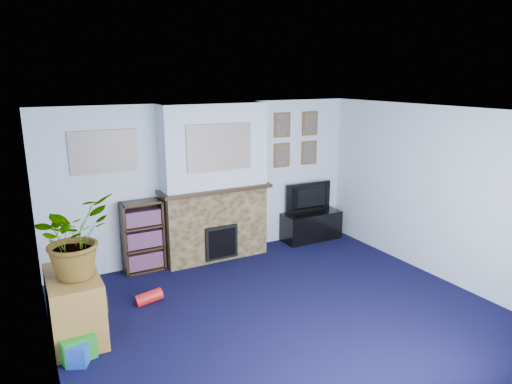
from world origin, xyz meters
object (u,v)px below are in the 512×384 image
tv_stand (311,227)px  sideboard (75,307)px  bookshelf (143,238)px  television (311,198)px

tv_stand → sideboard: (-4.03, -1.33, 0.12)m
tv_stand → bookshelf: 2.93m
bookshelf → television: bearing=-1.1°
television → bookshelf: 2.93m
television → bookshelf: bookshelf is taller
television → sideboard: (-4.03, -1.35, -0.39)m
television → sideboard: 4.27m
television → sideboard: bearing=20.4°
tv_stand → bookshelf: bookshelf is taller
tv_stand → bookshelf: bearing=178.5°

